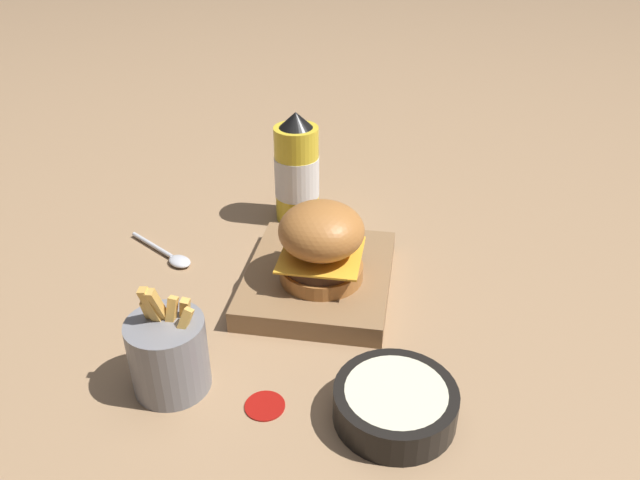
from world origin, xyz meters
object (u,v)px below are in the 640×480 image
object	(u,v)px
fries_basket	(169,353)
spoon	(172,257)
ketchup_bottle	(297,172)
serving_board	(320,278)
burger	(321,243)
side_bowl	(395,403)

from	to	relation	value
fries_basket	spoon	distance (m)	0.28
ketchup_bottle	spoon	distance (m)	0.25
ketchup_bottle	fries_basket	distance (m)	0.44
serving_board	burger	xyz separation A→B (m)	(-0.02, -0.01, 0.07)
burger	spoon	xyz separation A→B (m)	(0.05, 0.25, -0.08)
serving_board	ketchup_bottle	bearing A→B (deg)	20.07
fries_basket	ketchup_bottle	bearing A→B (deg)	-8.94
serving_board	burger	world-z (taller)	burger
ketchup_bottle	fries_basket	bearing A→B (deg)	171.06
ketchup_bottle	burger	bearing A→B (deg)	-160.39
ketchup_bottle	spoon	xyz separation A→B (m)	(-0.17, 0.17, -0.08)
ketchup_bottle	side_bowl	xyz separation A→B (m)	(-0.44, -0.20, -0.07)
serving_board	fries_basket	xyz separation A→B (m)	(-0.23, 0.14, 0.03)
burger	ketchup_bottle	xyz separation A→B (m)	(0.22, 0.08, -0.00)
serving_board	ketchup_bottle	world-z (taller)	ketchup_bottle
side_bowl	spoon	distance (m)	0.46
burger	spoon	world-z (taller)	burger
spoon	fries_basket	bearing A→B (deg)	-36.11
burger	spoon	bearing A→B (deg)	77.85
burger	ketchup_bottle	world-z (taller)	ketchup_bottle
burger	side_bowl	world-z (taller)	burger
fries_basket	spoon	xyz separation A→B (m)	(0.26, 0.10, -0.04)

